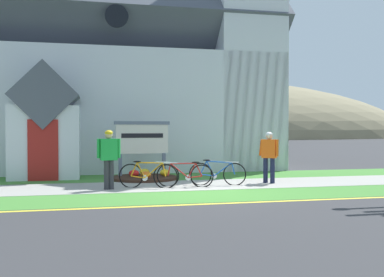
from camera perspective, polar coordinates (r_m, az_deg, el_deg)
ground at (r=16.40m, az=-1.84°, el=-5.00°), size 140.00×140.00×0.00m
sidewalk_slab at (r=13.95m, az=-8.53°, el=-6.09°), size 32.00×2.58×0.01m
grass_verge at (r=11.62m, az=-7.64°, el=-7.56°), size 32.00×2.14×0.01m
church_lawn at (r=16.51m, az=-9.20°, el=-4.96°), size 24.00×2.58×0.01m
curb_paint_stripe at (r=10.42m, az=-7.03°, el=-8.57°), size 28.00×0.16×0.01m
church_building at (r=22.12m, az=-9.07°, el=8.67°), size 14.89×10.79×12.77m
church_sign at (r=16.38m, az=-6.32°, el=-0.19°), size 2.03×0.26×2.06m
flower_bed at (r=15.96m, az=-6.03°, el=-4.89°), size 2.36×2.36×0.34m
bicycle_black at (r=13.60m, az=-5.61°, el=-4.65°), size 1.71×0.65×0.83m
bicycle_yellow at (r=13.79m, az=-0.88°, el=-4.63°), size 1.65×0.69×0.80m
bicycle_green at (r=14.22m, az=3.21°, el=-4.42°), size 1.74×0.55×0.83m
cyclist_in_yellow_jersey at (r=14.87m, az=9.74°, el=-1.86°), size 0.48×0.60×1.68m
cyclist_in_red_jersey at (r=13.36m, az=-10.50°, el=-2.00°), size 0.68×0.31×1.74m
roadside_conifer at (r=24.82m, az=4.19°, el=9.26°), size 4.14×4.14×8.06m
distant_hill at (r=90.41m, az=-3.19°, el=0.07°), size 107.06×46.01×24.35m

